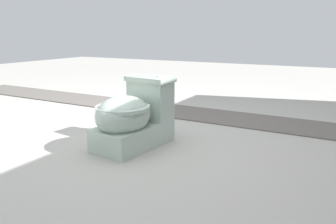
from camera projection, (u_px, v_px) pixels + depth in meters
The scene contains 3 objects.
ground_plane at pixel (130, 145), 2.51m from camera, with size 14.00×14.00×0.00m, color #A8A59E.
gravel_strip at pixel (238, 119), 3.24m from camera, with size 0.56×8.00×0.01m, color #605B56.
toilet at pixel (132, 118), 2.43m from camera, with size 0.67×0.45×0.52m.
Camera 1 is at (1.95, 1.40, 0.84)m, focal length 35.00 mm.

